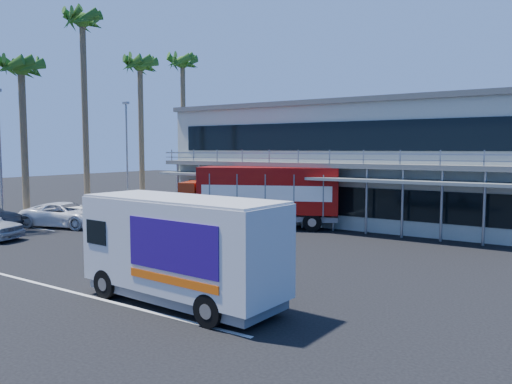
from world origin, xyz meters
The scene contains 14 objects.
ground centered at (0.00, 0.00, 0.00)m, with size 120.00×120.00×0.00m, color black.
building centered at (3.00, 14.94, 3.66)m, with size 22.40×12.00×7.30m.
curb_strip centered at (-15.00, 6.00, 0.08)m, with size 3.00×32.00×0.16m, color #A5A399.
palm_c centered at (-14.90, 3.00, 9.21)m, with size 2.80×2.80×10.75m.
palm_d centered at (-15.20, 8.00, 12.80)m, with size 2.80×2.80×14.75m.
palm_e centered at (-14.70, 13.00, 10.57)m, with size 2.80×2.80×12.25m.
palm_f centered at (-15.10, 18.50, 11.47)m, with size 2.80×2.80×13.25m.
light_pole_near centered at (-14.20, 1.00, 4.50)m, with size 0.50×0.25×8.09m.
light_pole_far centered at (-14.20, 11.00, 4.50)m, with size 0.50×0.25×8.09m.
red_truck centered at (-0.32, 8.22, 1.90)m, with size 10.39×6.18×3.46m.
white_van centered at (5.82, -4.95, 1.65)m, with size 6.50×2.53×3.12m.
parked_car_c centered at (-9.50, 2.07, 0.71)m, with size 2.35×5.09×1.41m, color white.
parked_car_d centered at (-9.50, 7.60, 0.69)m, with size 1.92×4.73×1.37m, color #2C2F3B.
parked_car_e centered at (-9.50, 7.20, 0.82)m, with size 1.94×4.83×1.65m, color gray.
Camera 1 is at (15.50, -15.60, 4.53)m, focal length 35.00 mm.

